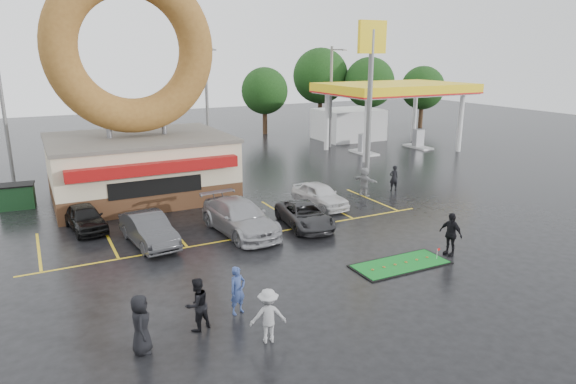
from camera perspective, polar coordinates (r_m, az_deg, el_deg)
name	(u,v)px	position (r m, az deg, el deg)	size (l,w,h in m)	color
ground	(280,262)	(21.76, -0.86, -7.75)	(120.00, 120.00, 0.00)	black
donut_shop	(137,123)	(31.73, -16.45, 7.35)	(10.20, 8.70, 13.50)	#472B19
gas_station	(374,106)	(48.66, 9.49, 9.43)	(12.30, 13.65, 5.90)	silver
shell_sign	(371,69)	(37.09, 9.20, 13.36)	(2.20, 0.36, 10.60)	slate
streetlight_left	(4,112)	(38.07, -29.04, 7.78)	(0.40, 2.21, 9.00)	slate
streetlight_mid	(207,101)	(41.11, -8.96, 9.92)	(0.40, 2.21, 9.00)	slate
streetlight_right	(331,95)	(47.13, 4.85, 10.72)	(0.40, 2.21, 9.00)	slate
tree_far_a	(369,83)	(59.37, 9.03, 11.92)	(5.60, 5.60, 8.00)	#332114
tree_far_b	(423,88)	(61.61, 14.73, 11.12)	(4.90, 4.90, 7.00)	#332114
tree_far_c	(321,76)	(60.48, 3.63, 12.75)	(6.30, 6.30, 9.00)	#332114
tree_far_d	(265,91)	(55.07, -2.62, 11.15)	(4.90, 4.90, 7.00)	#332114
car_black	(85,218)	(27.21, -21.63, -2.65)	(1.50, 3.73, 1.27)	black
car_dgrey	(149,229)	(24.24, -15.22, -4.04)	(1.51, 4.33, 1.43)	#323235
car_silver	(240,217)	(24.97, -5.37, -2.80)	(2.21, 5.43, 1.58)	#949498
car_grey	(305,215)	(25.81, 1.88, -2.58)	(1.98, 4.30, 1.20)	#2A2A2D
car_white	(320,195)	(29.08, 3.55, -0.35)	(1.61, 4.01, 1.37)	silver
person_blue	(238,290)	(17.51, -5.62, -10.82)	(0.61, 0.40, 1.67)	navy
person_blackjkt	(197,304)	(16.72, -10.07, -12.19)	(0.85, 0.66, 1.74)	black
person_hoodie	(268,316)	(15.88, -2.21, -13.57)	(1.11, 0.64, 1.72)	#959598
person_bystander	(141,324)	(15.92, -16.05, -13.93)	(0.89, 0.58, 1.81)	black
person_cameraman	(450,234)	(23.24, 17.60, -4.46)	(1.11, 0.46, 1.89)	black
person_walker_near	(364,182)	(31.60, 8.48, 1.15)	(1.63, 0.52, 1.76)	gray
person_walker_far	(394,178)	(33.12, 11.68, 1.54)	(0.59, 0.39, 1.63)	black
dumpster	(17,197)	(32.62, -27.89, -0.47)	(1.80, 1.20, 1.30)	#183F1F
putting_green	(401,264)	(21.92, 12.39, -7.85)	(4.16, 1.81, 0.52)	black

